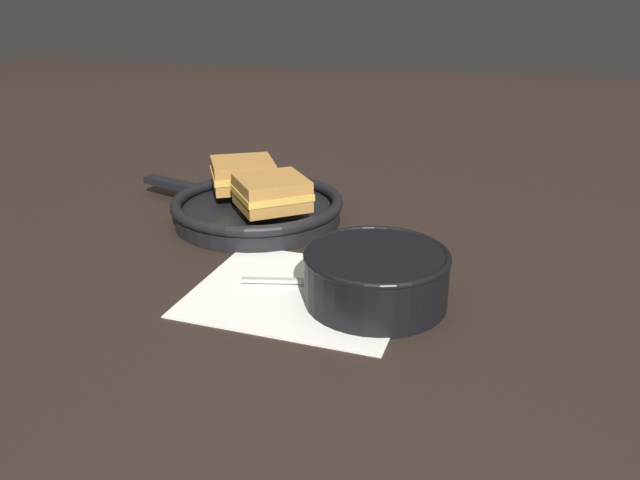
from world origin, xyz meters
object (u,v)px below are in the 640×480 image
Objects in this scene: soup_bowl at (376,274)px; skillet at (257,208)px; sandwich_near_right at (243,174)px; sandwich_near_left at (272,193)px; spoon at (333,281)px.

skillet is (-0.23, 0.23, -0.02)m from soup_bowl.
sandwich_near_right reaches higher than skillet.
soup_bowl is at bearing -44.60° from sandwich_near_left.
spoon is 1.24× the size of sandwich_near_right.
skillet is at bearing 133.86° from sandwich_near_left.
spoon is (-0.06, 0.03, -0.03)m from soup_bowl.
skillet reaches higher than spoon.
skillet is 0.07m from sandwich_near_right.
sandwich_near_right is at bearing 134.66° from soup_bowl.
soup_bowl is 1.25× the size of sandwich_near_left.
sandwich_near_left is at bearing -47.11° from sandwich_near_right.
sandwich_near_left reaches higher than skillet.
soup_bowl is at bearing -37.00° from spoon.
sandwich_near_right reaches higher than soup_bowl.
sandwich_near_right is (-0.08, 0.08, 0.00)m from sandwich_near_left.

